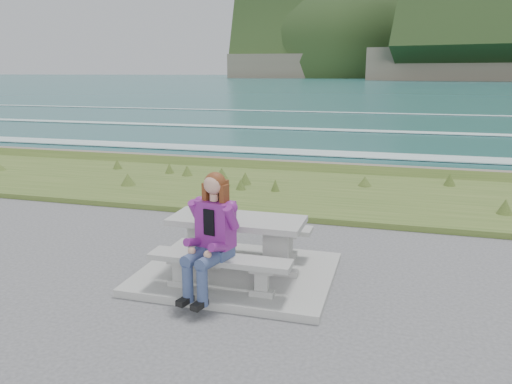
# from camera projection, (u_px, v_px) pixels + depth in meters

# --- Properties ---
(concrete_slab) EXTENTS (2.60, 2.10, 0.10)m
(concrete_slab) POSITION_uv_depth(u_px,v_px,m) (237.00, 273.00, 6.88)
(concrete_slab) COLOR gray
(concrete_slab) RESTS_ON ground
(picnic_table) EXTENTS (1.80, 0.75, 0.75)m
(picnic_table) POSITION_uv_depth(u_px,v_px,m) (237.00, 230.00, 6.73)
(picnic_table) COLOR gray
(picnic_table) RESTS_ON concrete_slab
(bench_landward) EXTENTS (1.80, 0.35, 0.45)m
(bench_landward) POSITION_uv_depth(u_px,v_px,m) (220.00, 264.00, 6.13)
(bench_landward) COLOR gray
(bench_landward) RESTS_ON concrete_slab
(bench_seaward) EXTENTS (1.80, 0.35, 0.45)m
(bench_seaward) POSITION_uv_depth(u_px,v_px,m) (252.00, 231.00, 7.44)
(bench_seaward) COLOR gray
(bench_seaward) RESTS_ON concrete_slab
(grass_verge) EXTENTS (160.00, 4.50, 0.22)m
(grass_verge) POSITION_uv_depth(u_px,v_px,m) (304.00, 194.00, 11.56)
(grass_verge) COLOR #39541F
(grass_verge) RESTS_ON ground
(shore_drop) EXTENTS (160.00, 0.80, 2.20)m
(shore_drop) POSITION_uv_depth(u_px,v_px,m) (323.00, 171.00, 14.27)
(shore_drop) COLOR #695D4F
(shore_drop) RESTS_ON ground
(ocean) EXTENTS (1600.00, 1600.00, 0.09)m
(ocean) POSITION_uv_depth(u_px,v_px,m) (363.00, 147.00, 30.75)
(ocean) COLOR #1F5759
(ocean) RESTS_ON ground
(seated_woman) EXTENTS (0.60, 0.84, 1.50)m
(seated_woman) POSITION_uv_depth(u_px,v_px,m) (208.00, 252.00, 5.98)
(seated_woman) COLOR navy
(seated_woman) RESTS_ON concrete_slab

